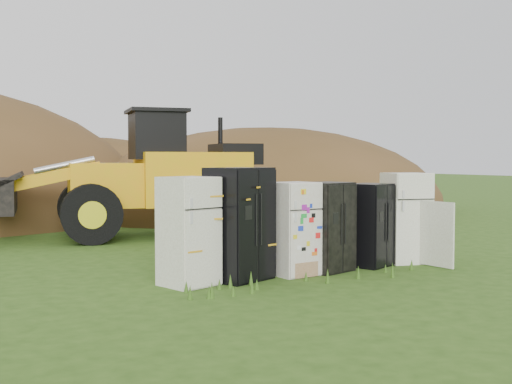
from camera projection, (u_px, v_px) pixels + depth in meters
ground at (312, 272)px, 12.02m from camera, size 120.00×120.00×0.00m
fridge_leftmost at (188, 231)px, 10.74m from camera, size 0.98×0.96×1.83m
fridge_black_side at (239, 224)px, 11.24m from camera, size 1.25×1.12×1.98m
fridge_sticker at (294, 229)px, 11.71m from camera, size 0.82×0.76×1.70m
fridge_dark_mid at (327, 227)px, 12.10m from camera, size 1.01×0.89×1.68m
fridge_black_right at (370, 225)px, 12.68m from camera, size 1.00×0.92×1.64m
fridge_open_door at (406, 218)px, 13.14m from camera, size 1.00×0.96×1.84m
wheel_loader at (125, 173)px, 17.22m from camera, size 7.58×4.23×3.46m
dirt_mound_right at (270, 212)px, 25.50m from camera, size 15.56×11.41×6.72m
dirt_mound_back at (77, 207)px, 28.29m from camera, size 16.75×11.17×6.20m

